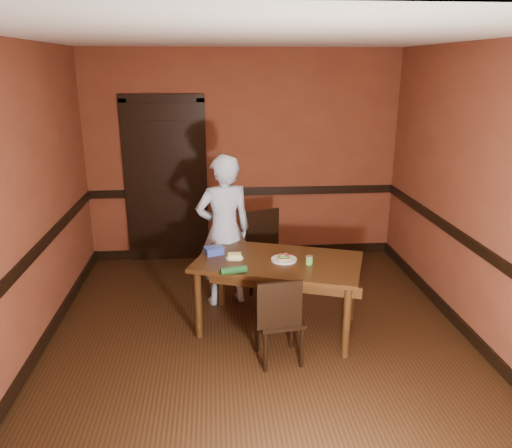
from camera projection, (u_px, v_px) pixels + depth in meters
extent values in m
cube|color=black|center=(259.00, 341.00, 4.70)|extent=(4.00, 4.50, 0.01)
cube|color=silver|center=(260.00, 36.00, 3.89)|extent=(4.00, 4.50, 0.01)
cube|color=brown|center=(243.00, 157.00, 6.43)|extent=(4.00, 0.02, 2.70)
cube|color=brown|center=(308.00, 339.00, 2.16)|extent=(4.00, 0.02, 2.70)
cube|color=brown|center=(20.00, 209.00, 4.13)|extent=(0.02, 4.50, 2.70)
cube|color=brown|center=(482.00, 198.00, 4.46)|extent=(0.02, 4.50, 2.70)
cube|color=black|center=(244.00, 192.00, 6.55)|extent=(4.00, 0.03, 0.10)
cube|color=black|center=(29.00, 259.00, 4.27)|extent=(0.03, 4.50, 0.10)
cube|color=black|center=(474.00, 245.00, 4.59)|extent=(0.03, 4.50, 0.10)
cube|color=black|center=(244.00, 251.00, 6.81)|extent=(4.00, 0.03, 0.12)
cube|color=black|center=(42.00, 345.00, 4.52)|extent=(0.03, 4.50, 0.12)
cube|color=black|center=(462.00, 326.00, 4.85)|extent=(0.03, 4.50, 0.12)
cube|color=black|center=(166.00, 184.00, 6.41)|extent=(0.85, 0.04, 2.05)
cube|color=black|center=(129.00, 185.00, 6.39)|extent=(0.10, 0.06, 2.15)
cube|color=black|center=(203.00, 183.00, 6.47)|extent=(0.10, 0.06, 2.15)
cube|color=black|center=(162.00, 98.00, 6.10)|extent=(1.05, 0.06, 0.10)
cube|color=#341F0D|center=(278.00, 295.00, 4.84)|extent=(1.74, 1.32, 0.72)
imported|color=#ACC6E2|center=(224.00, 231.00, 5.26)|extent=(0.67, 0.53, 1.63)
cylinder|color=silver|center=(284.00, 260.00, 4.72)|extent=(0.24, 0.24, 0.01)
cube|color=tan|center=(284.00, 258.00, 4.72)|extent=(0.11, 0.10, 0.02)
ellipsoid|color=#498D34|center=(284.00, 256.00, 4.71)|extent=(0.10, 0.09, 0.02)
cylinder|color=red|center=(281.00, 254.00, 4.72)|extent=(0.04, 0.04, 0.01)
cylinder|color=red|center=(287.00, 255.00, 4.70)|extent=(0.04, 0.04, 0.01)
cylinder|color=#9AC26E|center=(281.00, 256.00, 4.68)|extent=(0.03, 0.03, 0.01)
cylinder|color=#9AC26E|center=(286.00, 254.00, 4.73)|extent=(0.03, 0.03, 0.01)
cylinder|color=#9AC26E|center=(284.00, 255.00, 4.71)|extent=(0.03, 0.03, 0.01)
cylinder|color=#509B41|center=(309.00, 261.00, 4.62)|extent=(0.07, 0.07, 0.07)
cylinder|color=silver|center=(309.00, 256.00, 4.61)|extent=(0.07, 0.07, 0.01)
cylinder|color=silver|center=(235.00, 258.00, 4.76)|extent=(0.17, 0.17, 0.01)
cube|color=#EBE97F|center=(235.00, 256.00, 4.75)|extent=(0.13, 0.08, 0.04)
cube|color=#314BB7|center=(214.00, 251.00, 4.86)|extent=(0.20, 0.16, 0.07)
cube|color=#314BB7|center=(214.00, 248.00, 4.85)|extent=(0.21, 0.18, 0.01)
cylinder|color=#16461D|center=(234.00, 270.00, 4.41)|extent=(0.25, 0.12, 0.07)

